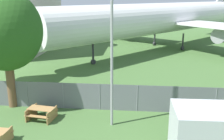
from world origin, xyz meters
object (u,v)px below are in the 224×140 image
object	(u,v)px
airplane	(163,18)
tree_near_hangar	(5,31)
picnic_bench_open_grass	(42,112)
portable_cabin	(220,136)

from	to	relation	value
airplane	tree_near_hangar	size ratio (longest dim) A/B	4.89
airplane	picnic_bench_open_grass	xyz separation A→B (m)	(-9.56, -24.02, -3.97)
portable_cabin	airplane	bearing A→B (deg)	88.83
portable_cabin	picnic_bench_open_grass	world-z (taller)	portable_cabin
portable_cabin	tree_near_hangar	bearing A→B (deg)	155.40
airplane	portable_cabin	bearing A→B (deg)	41.47
airplane	portable_cabin	distance (m)	27.71
airplane	tree_near_hangar	xyz separation A→B (m)	(-12.30, -22.23, 0.87)
portable_cabin	picnic_bench_open_grass	size ratio (longest dim) A/B	2.38
airplane	tree_near_hangar	distance (m)	25.42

